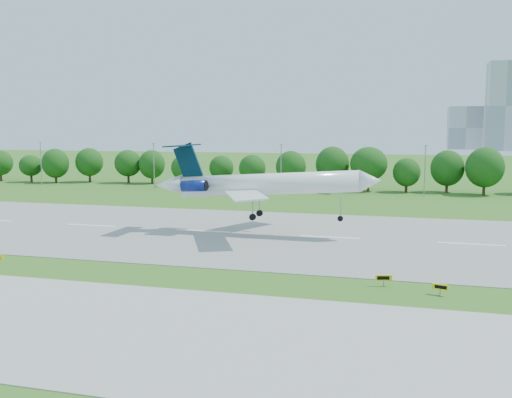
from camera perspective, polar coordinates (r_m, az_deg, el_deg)
name	(u,v)px	position (r m, az deg, el deg)	size (l,w,h in m)	color
ground	(298,281)	(62.14, 4.22, -8.16)	(600.00, 600.00, 0.00)	#306B1C
runway	(329,237)	(86.20, 7.33, -3.83)	(400.00, 45.00, 0.08)	gray
taxiway	(255,340)	(45.43, -0.15, -13.95)	(400.00, 23.00, 0.08)	#ADADA8
tree_line	(364,167)	(151.66, 10.75, 3.19)	(288.40, 8.40, 10.40)	#382314
light_poles	(351,169)	(141.92, 9.44, 3.01)	(175.90, 0.25, 12.19)	gray
airliner	(257,183)	(87.25, 0.08, 1.56)	(35.35, 25.81, 11.62)	white
taxi_sign_centre	(440,287)	(59.51, 17.95, -8.37)	(1.56, 0.66, 1.11)	gray
taxi_sign_right	(384,278)	(61.15, 12.65, -7.71)	(1.70, 0.65, 1.20)	gray
service_vehicle_a	(257,188)	(148.57, 0.05, 1.07)	(1.26, 3.61, 1.19)	white
service_vehicle_b	(324,192)	(142.12, 6.86, 0.72)	(1.31, 3.25, 1.11)	silver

